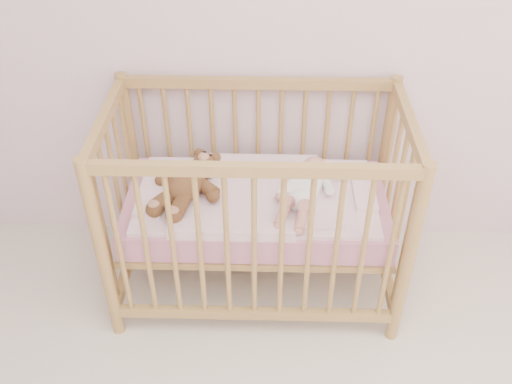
# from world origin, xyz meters

# --- Properties ---
(crib) EXTENTS (1.36, 0.76, 1.00)m
(crib) POSITION_xyz_m (-0.28, 1.60, 0.50)
(crib) COLOR #A78246
(crib) RESTS_ON floor
(mattress) EXTENTS (1.22, 0.62, 0.13)m
(mattress) POSITION_xyz_m (-0.28, 1.60, 0.49)
(mattress) COLOR pink
(mattress) RESTS_ON crib
(blanket) EXTENTS (1.10, 0.58, 0.06)m
(blanket) POSITION_xyz_m (-0.28, 1.60, 0.56)
(blanket) COLOR pink
(blanket) RESTS_ON mattress
(baby) EXTENTS (0.40, 0.58, 0.13)m
(baby) POSITION_xyz_m (-0.06, 1.58, 0.64)
(baby) COLOR white
(baby) RESTS_ON blanket
(teddy_bear) EXTENTS (0.52, 0.59, 0.14)m
(teddy_bear) POSITION_xyz_m (-0.60, 1.58, 0.65)
(teddy_bear) COLOR brown
(teddy_bear) RESTS_ON blanket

